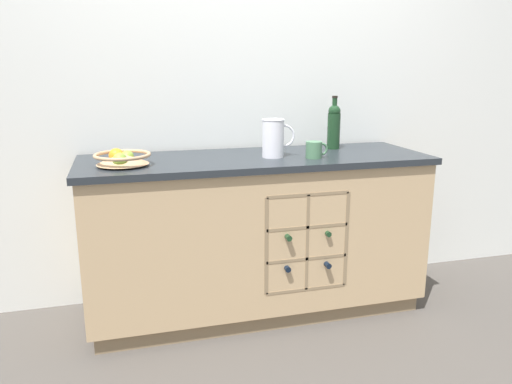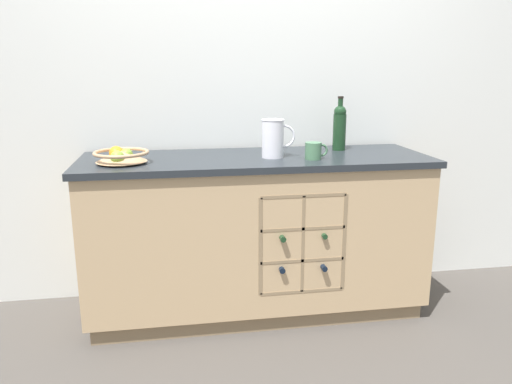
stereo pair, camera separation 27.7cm
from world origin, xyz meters
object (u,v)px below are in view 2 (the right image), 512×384
at_px(fruit_bowl, 121,155).
at_px(standing_wine_bottle, 340,126).
at_px(ceramic_mug, 314,151).
at_px(white_pitcher, 273,138).

xyz_separation_m(fruit_bowl, standing_wine_bottle, (1.23, 0.23, 0.10)).
distance_m(ceramic_mug, standing_wine_bottle, 0.37).
height_order(fruit_bowl, ceramic_mug, ceramic_mug).
xyz_separation_m(ceramic_mug, standing_wine_bottle, (0.23, 0.27, 0.09)).
relative_size(fruit_bowl, ceramic_mug, 2.25).
distance_m(white_pitcher, standing_wine_bottle, 0.47).
xyz_separation_m(white_pitcher, standing_wine_bottle, (0.43, 0.18, 0.03)).
height_order(fruit_bowl, standing_wine_bottle, standing_wine_bottle).
distance_m(fruit_bowl, white_pitcher, 0.80).
xyz_separation_m(fruit_bowl, white_pitcher, (0.79, 0.04, 0.07)).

